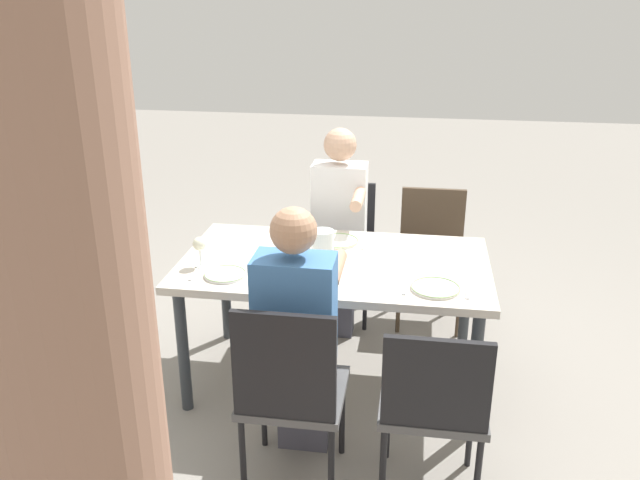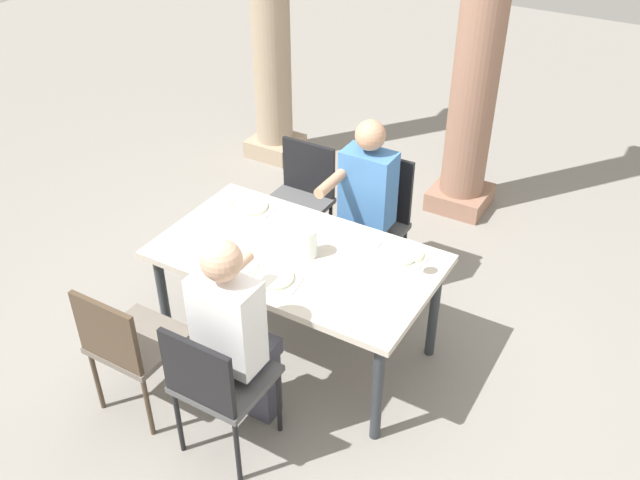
% 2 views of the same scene
% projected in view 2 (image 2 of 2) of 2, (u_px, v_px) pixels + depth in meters
% --- Properties ---
extents(ground_plane, '(16.00, 16.00, 0.00)m').
position_uv_depth(ground_plane, '(299.00, 348.00, 4.44)').
color(ground_plane, gray).
extents(dining_table, '(1.63, 0.92, 0.74)m').
position_uv_depth(dining_table, '(297.00, 264.00, 4.06)').
color(dining_table, beige).
rests_on(dining_table, ground).
extents(chair_west_north, '(0.44, 0.44, 0.88)m').
position_uv_depth(chair_west_north, '(300.00, 195.00, 4.98)').
color(chair_west_north, '#4F4F50').
rests_on(chair_west_north, ground).
extents(chair_west_south, '(0.44, 0.44, 0.86)m').
position_uv_depth(chair_west_south, '(128.00, 342.00, 3.75)').
color(chair_west_south, '#6A6158').
rests_on(chair_west_south, ground).
extents(chair_mid_north, '(0.44, 0.44, 0.94)m').
position_uv_depth(chair_mid_north, '(375.00, 216.00, 4.74)').
color(chair_mid_north, '#4F4F50').
rests_on(chair_mid_north, ground).
extents(chair_mid_south, '(0.44, 0.44, 0.88)m').
position_uv_depth(chair_mid_south, '(216.00, 381.00, 3.49)').
color(chair_mid_south, '#4F4F50').
rests_on(chair_mid_south, ground).
extents(diner_woman_green, '(0.35, 0.49, 1.29)m').
position_uv_depth(diner_woman_green, '(362.00, 209.00, 4.51)').
color(diner_woman_green, '#3F3F4C').
rests_on(diner_woman_green, ground).
extents(diner_man_white, '(0.35, 0.49, 1.29)m').
position_uv_depth(diner_man_white, '(236.00, 333.00, 3.53)').
color(diner_man_white, '#3F3F4C').
rests_on(diner_man_white, ground).
extents(stone_column_near, '(0.44, 0.44, 2.90)m').
position_uv_depth(stone_column_near, '(270.00, 1.00, 5.81)').
color(stone_column_near, tan).
rests_on(stone_column_near, ground).
extents(stone_column_centre, '(0.46, 0.46, 3.02)m').
position_uv_depth(stone_column_centre, '(482.00, 30.00, 5.01)').
color(stone_column_centre, '#936B56').
rests_on(stone_column_centre, ground).
extents(plate_0, '(0.24, 0.24, 0.02)m').
position_uv_depth(plate_0, '(250.00, 206.00, 4.43)').
color(plate_0, white).
rests_on(plate_0, dining_table).
extents(fork_0, '(0.02, 0.17, 0.01)m').
position_uv_depth(fork_0, '(231.00, 201.00, 4.49)').
color(fork_0, silver).
rests_on(fork_0, dining_table).
extents(spoon_0, '(0.02, 0.17, 0.01)m').
position_uv_depth(spoon_0, '(269.00, 213.00, 4.37)').
color(spoon_0, silver).
rests_on(spoon_0, dining_table).
extents(plate_1, '(0.23, 0.23, 0.02)m').
position_uv_depth(plate_1, '(273.00, 277.00, 3.82)').
color(plate_1, white).
rests_on(plate_1, dining_table).
extents(fork_1, '(0.03, 0.17, 0.01)m').
position_uv_depth(fork_1, '(251.00, 270.00, 3.89)').
color(fork_1, silver).
rests_on(fork_1, dining_table).
extents(spoon_1, '(0.04, 0.17, 0.01)m').
position_uv_depth(spoon_1, '(296.00, 287.00, 3.76)').
color(spoon_1, silver).
rests_on(spoon_1, dining_table).
extents(plate_2, '(0.21, 0.21, 0.02)m').
position_uv_depth(plate_2, '(399.00, 255.00, 3.99)').
color(plate_2, white).
rests_on(plate_2, dining_table).
extents(wine_glass_2, '(0.07, 0.07, 0.16)m').
position_uv_depth(wine_glass_2, '(419.00, 257.00, 3.79)').
color(wine_glass_2, white).
rests_on(wine_glass_2, dining_table).
extents(fork_2, '(0.02, 0.17, 0.01)m').
position_uv_depth(fork_2, '(375.00, 248.00, 4.06)').
color(fork_2, silver).
rests_on(fork_2, dining_table).
extents(spoon_2, '(0.03, 0.17, 0.01)m').
position_uv_depth(spoon_2, '(423.00, 264.00, 3.93)').
color(spoon_2, silver).
rests_on(spoon_2, dining_table).
extents(water_pitcher, '(0.12, 0.12, 0.18)m').
position_uv_depth(water_pitcher, '(307.00, 244.00, 3.96)').
color(water_pitcher, white).
rests_on(water_pitcher, dining_table).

